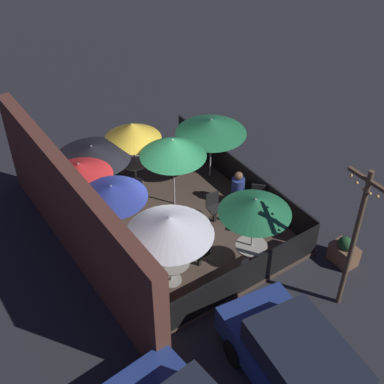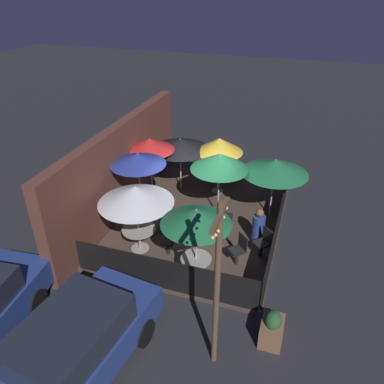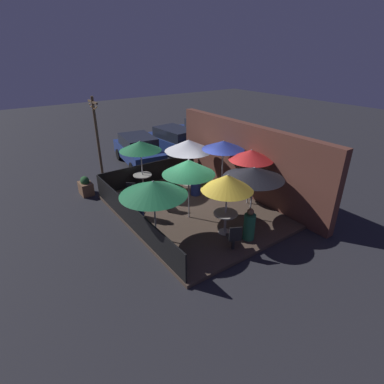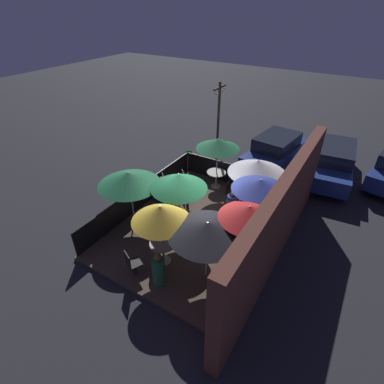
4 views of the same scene
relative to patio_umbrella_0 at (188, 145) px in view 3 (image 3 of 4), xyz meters
name	(u,v)px [view 3 (image 3 of 4)]	position (x,y,z in m)	size (l,w,h in m)	color
ground_plane	(192,212)	(2.07, -1.28, -2.00)	(60.00, 60.00, 0.00)	#26262B
patio_deck	(192,210)	(2.07, -1.28, -1.94)	(6.86, 5.20, 0.12)	#47382D
building_wall	(246,161)	(2.07, 1.55, -0.43)	(8.46, 0.36, 3.14)	brown
fence_front	(132,217)	(2.07, -3.84, -1.41)	(6.66, 0.05, 0.95)	black
fence_side_left	(151,172)	(-1.31, -1.28, -1.41)	(0.05, 5.00, 0.95)	black
patio_umbrella_0	(188,145)	(0.00, 0.00, 0.00)	(2.14, 2.14, 2.14)	#B2B2B7
patio_umbrella_1	(140,146)	(-0.73, -2.00, 0.15)	(1.80, 1.80, 2.25)	#B2B2B7
patio_umbrella_2	(227,182)	(4.09, -1.33, 0.00)	(1.72, 1.72, 2.15)	#B2B2B7
patio_umbrella_3	(189,167)	(2.52, -1.75, 0.14)	(1.89, 1.89, 2.29)	#B2B2B7
patio_umbrella_4	(153,188)	(3.04, -3.44, -0.03)	(2.16, 2.16, 2.09)	#B2B2B7
patio_umbrella_5	(251,155)	(2.96, 0.87, 0.19)	(1.73, 1.73, 2.28)	#B2B2B7
patio_umbrella_6	(223,145)	(1.58, 0.65, 0.28)	(1.77, 1.77, 2.35)	#B2B2B7
patio_umbrella_7	(254,173)	(3.89, 0.08, -0.06)	(2.18, 2.18, 2.02)	#B2B2B7
dining_table_0	(189,173)	(0.00, 0.00, -1.30)	(0.99, 0.99, 0.72)	#9E998E
dining_table_1	(143,178)	(-0.73, -2.00, -1.32)	(0.82, 0.82, 0.72)	#9E998E
dining_table_2	(225,217)	(4.09, -1.33, -1.28)	(0.82, 0.82, 0.76)	#9E998E
patio_chair_0	(125,202)	(0.85, -3.54, -1.40)	(0.57, 0.57, 0.90)	black
patio_chair_1	(171,179)	(0.04, -0.97, -1.38)	(0.42, 0.42, 0.92)	black
patio_chair_2	(133,191)	(0.25, -2.94, -1.35)	(0.57, 0.57, 0.96)	black
patio_chair_3	(160,197)	(1.26, -2.28, -1.38)	(0.45, 0.45, 0.92)	black
patio_chair_4	(234,237)	(5.02, -1.78, -1.40)	(0.53, 0.53, 0.90)	black
patron_0	(138,205)	(1.45, -3.29, -1.37)	(0.45, 0.45, 1.16)	navy
patron_1	(249,226)	(4.84, -0.94, -1.38)	(0.47, 0.47, 1.14)	#236642
patron_2	(196,182)	(1.08, -0.39, -1.30)	(0.58, 0.58, 1.32)	navy
planter_box	(86,186)	(-1.96, -4.19, -1.63)	(0.72, 0.50, 0.85)	brown
light_post	(97,137)	(-2.86, -3.08, 0.25)	(1.10, 0.12, 4.04)	brown
parked_car_0	(138,150)	(-4.12, -0.51, -1.16)	(4.38, 2.24, 1.62)	navy
parked_car_1	(175,141)	(-4.41, 2.09, -1.16)	(4.73, 2.11, 1.62)	navy
parked_car_2	(202,132)	(-5.20, 4.69, -1.16)	(4.24, 2.39, 1.62)	navy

